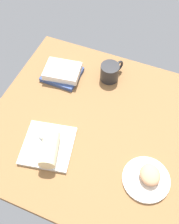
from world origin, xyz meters
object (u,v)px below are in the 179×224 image
at_px(round_plate, 146,179).
at_px(square_plate, 48,146).
at_px(coffee_mug, 110,72).
at_px(scone_pastry, 150,175).
at_px(book_stack, 62,73).
at_px(breakfast_wrap, 49,149).
at_px(sauce_cup, 44,135).

relative_size(round_plate, square_plate, 0.90).
bearing_deg(coffee_mug, scone_pastry, 126.30).
distance_m(book_stack, coffee_mug, 0.24).
bearing_deg(round_plate, scone_pastry, -122.19).
xyz_separation_m(scone_pastry, book_stack, (0.55, -0.36, -0.01)).
height_order(breakfast_wrap, book_stack, breakfast_wrap).
xyz_separation_m(square_plate, book_stack, (0.12, -0.39, 0.02)).
bearing_deg(square_plate, coffee_mug, -103.75).
xyz_separation_m(scone_pastry, breakfast_wrap, (0.41, 0.05, 0.01)).
distance_m(square_plate, sauce_cup, 0.05).
height_order(round_plate, coffee_mug, coffee_mug).
xyz_separation_m(sauce_cup, coffee_mug, (-0.15, -0.44, 0.02)).
bearing_deg(book_stack, round_plate, 145.67).
distance_m(scone_pastry, breakfast_wrap, 0.42).
distance_m(round_plate, coffee_mug, 0.56).
height_order(scone_pastry, breakfast_wrap, breakfast_wrap).
relative_size(round_plate, book_stack, 0.98).
bearing_deg(sauce_cup, scone_pastry, 179.17).
height_order(sauce_cup, book_stack, book_stack).
relative_size(square_plate, sauce_cup, 4.72).
distance_m(round_plate, sauce_cup, 0.47).
relative_size(round_plate, breakfast_wrap, 1.29).
distance_m(square_plate, book_stack, 0.41).
bearing_deg(coffee_mug, square_plate, 76.25).
xyz_separation_m(square_plate, breakfast_wrap, (-0.03, 0.03, 0.04)).
relative_size(scone_pastry, coffee_mug, 0.69).
bearing_deg(sauce_cup, coffee_mug, -108.81).
distance_m(round_plate, breakfast_wrap, 0.41).
relative_size(round_plate, coffee_mug, 1.43).
bearing_deg(book_stack, sauce_cup, 102.94).
xyz_separation_m(round_plate, square_plate, (0.43, 0.02, 0.00)).
height_order(scone_pastry, book_stack, scone_pastry).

